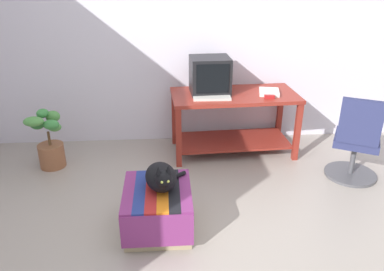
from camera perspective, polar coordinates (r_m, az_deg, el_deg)
The scene contains 11 objects.
ground_plane at distance 3.17m, azimuth 2.08°, elevation -15.53°, with size 14.00×14.00×0.00m, color #9E9389.
back_wall at distance 4.54m, azimuth -0.43°, elevation 15.03°, with size 8.00×0.10×2.60m, color silver.
desk at distance 4.37m, azimuth 6.22°, elevation 3.44°, with size 1.42×0.74×0.71m.
tv_monitor at distance 4.26m, azimuth 2.68°, elevation 8.91°, with size 0.44×0.40×0.40m.
keyboard at distance 4.10m, azimuth 2.99°, elevation 5.62°, with size 0.40×0.15×0.02m, color beige.
book at distance 4.35m, azimuth 11.41°, elevation 6.36°, with size 0.21×0.25×0.04m, color white.
ottoman_with_blanket at distance 3.21m, azimuth -5.12°, elevation -10.84°, with size 0.55×0.65×0.37m.
cat at distance 3.07m, azimuth -4.57°, elevation -6.19°, with size 0.36×0.41×0.27m.
potted_plant at distance 4.35m, azimuth -20.54°, elevation -0.97°, with size 0.35×0.34×0.64m.
office_chair at distance 4.14m, azimuth 23.23°, elevation -1.19°, with size 0.57×0.57×0.89m.
stapler at distance 4.18m, azimuth 11.46°, elevation 5.67°, with size 0.04×0.11×0.04m, color #A31E1E.
Camera 1 is at (-0.28, -2.42, 2.03)m, focal length 35.81 mm.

